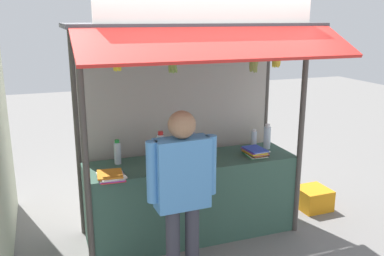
# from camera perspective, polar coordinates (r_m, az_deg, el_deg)

# --- Properties ---
(ground_plane) EXTENTS (20.00, 20.00, 0.00)m
(ground_plane) POSITION_cam_1_polar(r_m,az_deg,el_deg) (4.80, 0.00, -14.18)
(ground_plane) COLOR slate
(stall_counter) EXTENTS (2.24, 0.62, 0.87)m
(stall_counter) POSITION_cam_1_polar(r_m,az_deg,el_deg) (4.60, 0.00, -9.46)
(stall_counter) COLOR #385B4C
(stall_counter) RESTS_ON ground
(stall_structure) EXTENTS (2.44, 1.49, 2.62)m
(stall_structure) POSITION_cam_1_polar(r_m,az_deg,el_deg) (4.36, -0.48, 5.01)
(stall_structure) COLOR #4C4742
(stall_structure) RESTS_ON ground
(water_bottle_mid_left) EXTENTS (0.08, 0.08, 0.27)m
(water_bottle_mid_left) POSITION_cam_1_polar(r_m,az_deg,el_deg) (4.60, -0.03, -2.01)
(water_bottle_mid_left) COLOR silver
(water_bottle_mid_left) RESTS_ON stall_counter
(water_bottle_back_left) EXTENTS (0.08, 0.08, 0.30)m
(water_bottle_back_left) POSITION_cam_1_polar(r_m,az_deg,el_deg) (4.46, -4.26, -2.44)
(water_bottle_back_left) COLOR silver
(water_bottle_back_left) RESTS_ON stall_counter
(water_bottle_far_left) EXTENTS (0.07, 0.07, 0.26)m
(water_bottle_far_left) POSITION_cam_1_polar(r_m,az_deg,el_deg) (4.36, -10.09, -3.30)
(water_bottle_far_left) COLOR silver
(water_bottle_far_left) RESTS_ON stall_counter
(water_bottle_right) EXTENTS (0.06, 0.06, 0.23)m
(water_bottle_right) POSITION_cam_1_polar(r_m,az_deg,el_deg) (4.85, 8.42, -1.53)
(water_bottle_right) COLOR silver
(water_bottle_right) RESTS_ON stall_counter
(water_bottle_back_right) EXTENTS (0.08, 0.08, 0.29)m
(water_bottle_back_right) POSITION_cam_1_polar(r_m,az_deg,el_deg) (4.86, 10.18, -1.24)
(water_bottle_back_right) COLOR silver
(water_bottle_back_right) RESTS_ON stall_counter
(magazine_stack_front_right) EXTENTS (0.20, 0.26, 0.08)m
(magazine_stack_front_right) POSITION_cam_1_polar(r_m,az_deg,el_deg) (4.39, 0.62, -4.08)
(magazine_stack_front_right) COLOR white
(magazine_stack_front_right) RESTS_ON stall_counter
(magazine_stack_front_left) EXTENTS (0.21, 0.27, 0.03)m
(magazine_stack_front_left) POSITION_cam_1_polar(r_m,az_deg,el_deg) (4.14, -3.63, -5.63)
(magazine_stack_front_left) COLOR yellow
(magazine_stack_front_left) RESTS_ON stall_counter
(magazine_stack_far_right) EXTENTS (0.23, 0.29, 0.08)m
(magazine_stack_far_right) POSITION_cam_1_polar(r_m,az_deg,el_deg) (4.63, 8.58, -3.21)
(magazine_stack_far_right) COLOR green
(magazine_stack_far_right) RESTS_ON stall_counter
(magazine_stack_rear_center) EXTENTS (0.27, 0.29, 0.05)m
(magazine_stack_rear_center) POSITION_cam_1_polar(r_m,az_deg,el_deg) (4.01, -10.94, -6.41)
(magazine_stack_rear_center) COLOR red
(magazine_stack_rear_center) RESTS_ON stall_counter
(banana_bunch_inner_right) EXTENTS (0.09, 0.09, 0.26)m
(banana_bunch_inner_right) POSITION_cam_1_polar(r_m,az_deg,el_deg) (3.60, -10.14, 8.65)
(banana_bunch_inner_right) COLOR #332D23
(banana_bunch_leftmost) EXTENTS (0.10, 0.10, 0.30)m
(banana_bunch_leftmost) POSITION_cam_1_polar(r_m,az_deg,el_deg) (3.72, -2.62, 8.69)
(banana_bunch_leftmost) COLOR #332D23
(banana_bunch_inner_left) EXTENTS (0.11, 0.10, 0.29)m
(banana_bunch_inner_left) POSITION_cam_1_polar(r_m,az_deg,el_deg) (4.15, 11.37, 9.18)
(banana_bunch_inner_left) COLOR #332D23
(banana_bunch_rightmost) EXTENTS (0.10, 0.09, 0.33)m
(banana_bunch_rightmost) POSITION_cam_1_polar(r_m,az_deg,el_deg) (4.04, 8.42, 8.64)
(banana_bunch_rightmost) COLOR #332D23
(vendor_person) EXTENTS (0.61, 0.23, 1.60)m
(vendor_person) POSITION_cam_1_polar(r_m,az_deg,el_deg) (3.54, -1.34, -7.78)
(vendor_person) COLOR #383842
(vendor_person) RESTS_ON ground
(plastic_crate) EXTENTS (0.38, 0.38, 0.26)m
(plastic_crate) POSITION_cam_1_polar(r_m,az_deg,el_deg) (5.53, 16.11, -9.18)
(plastic_crate) COLOR orange
(plastic_crate) RESTS_ON ground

